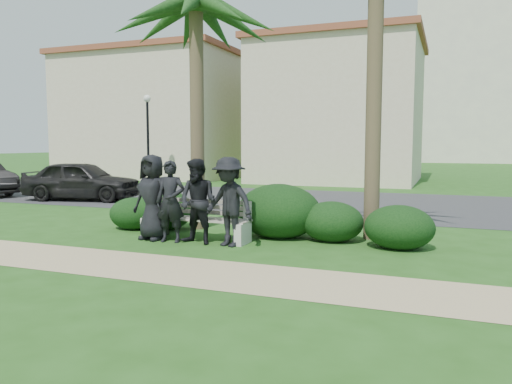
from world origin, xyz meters
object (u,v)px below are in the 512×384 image
man_a (152,197)px  car_a (82,180)px  man_b (171,201)px  palm_left (196,5)px  street_lamp (148,123)px  park_bench (196,222)px  man_d (229,202)px  man_c (198,202)px

man_a → car_a: 8.25m
man_b → car_a: 8.69m
man_b → palm_left: palm_left is taller
street_lamp → park_bench: bearing=-53.0°
man_d → man_a: bearing=-166.8°
man_b → man_d: bearing=-7.6°
man_a → man_d: size_ratio=1.02×
street_lamp → man_b: size_ratio=2.61×
street_lamp → man_a: bearing=-56.4°
park_bench → street_lamp: bearing=128.1°
man_c → palm_left: size_ratio=0.28×
park_bench → car_a: size_ratio=0.57×
man_b → man_d: size_ratio=0.95×
man_d → man_c: bearing=-162.7°
park_bench → car_a: car_a is taller
park_bench → man_d: (0.89, -0.32, 0.50)m
man_c → palm_left: palm_left is taller
palm_left → street_lamp: bearing=128.2°
man_c → man_d: size_ratio=0.98×
man_a → man_b: bearing=-0.7°
street_lamp → man_d: (9.56, -11.83, -2.08)m
park_bench → man_b: (-0.36, -0.38, 0.46)m
man_a → man_b: 0.50m
palm_left → man_a: bearing=-98.9°
street_lamp → car_a: size_ratio=1.06×
street_lamp → man_c: (8.91, -11.86, -2.10)m
man_a → car_a: (-6.31, 5.30, -0.19)m
palm_left → man_d: bearing=-46.6°
street_lamp → man_c: bearing=-53.1°
man_b → street_lamp: bearing=115.0°
man_a → man_c: (1.09, -0.08, -0.04)m
man_d → car_a: 9.67m
man_c → car_a: bearing=153.0°
street_lamp → man_a: street_lamp is taller
man_d → car_a: bearing=161.2°
street_lamp → man_c: 14.98m
park_bench → man_a: bearing=-160.7°
man_c → man_a: bearing=-175.0°
man_a → car_a: man_a is taller
street_lamp → palm_left: (8.06, -10.25, 2.13)m
street_lamp → man_d: size_ratio=2.49×
park_bench → man_c: bearing=-54.5°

